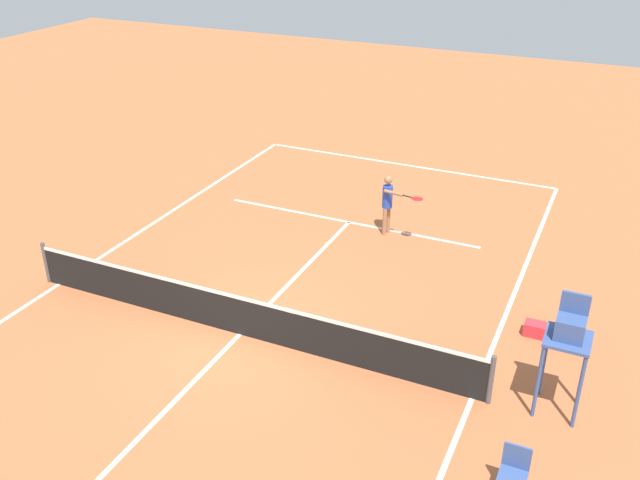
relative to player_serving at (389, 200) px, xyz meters
The scene contains 9 objects.
ground_plane 6.15m from the player_serving, 78.05° to the left, with size 60.00×60.00×0.00m, color #B76038.
court_lines 6.15m from the player_serving, 78.05° to the left, with size 10.28×22.55×0.01m.
tennis_net 6.08m from the player_serving, 78.05° to the left, with size 10.88×0.10×1.07m.
player_serving is the anchor object (origin of this frame).
tennis_ball 2.08m from the player_serving, 45.51° to the left, with size 0.07×0.07×0.07m, color #CCE033.
umpire_chair 7.72m from the player_serving, 133.57° to the left, with size 0.80×0.80×2.41m.
courtside_chair_near 9.46m from the player_serving, 121.62° to the left, with size 0.44×0.46×0.95m.
courtside_chair_mid 6.25m from the player_serving, 148.29° to the left, with size 0.44×0.46×0.95m.
equipment_bag 5.81m from the player_serving, 144.93° to the left, with size 0.76×0.32×0.30m, color red.
Camera 1 is at (-6.83, 10.72, 8.74)m, focal length 39.35 mm.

